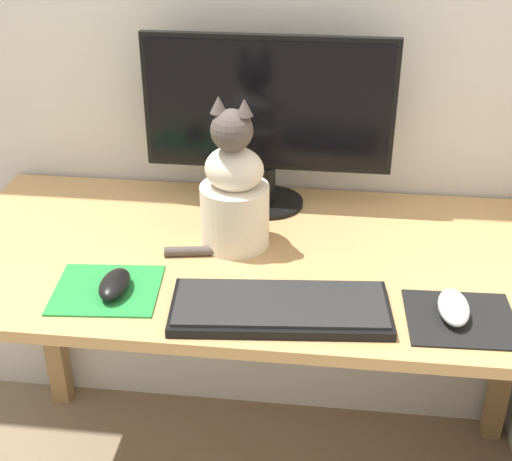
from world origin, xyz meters
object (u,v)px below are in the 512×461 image
(monitor, at_px, (268,114))
(cat, at_px, (234,193))
(computer_mouse_right, at_px, (454,307))
(computer_mouse_left, at_px, (115,284))
(keyboard, at_px, (280,307))

(monitor, distance_m, cat, 0.23)
(computer_mouse_right, bearing_deg, computer_mouse_left, 179.70)
(monitor, height_order, cat, monitor)
(monitor, bearing_deg, cat, -104.43)
(monitor, xyz_separation_m, computer_mouse_right, (0.38, -0.42, -0.20))
(cat, bearing_deg, monitor, 86.02)
(computer_mouse_left, xyz_separation_m, cat, (0.20, 0.22, 0.10))
(monitor, relative_size, cat, 1.70)
(keyboard, bearing_deg, computer_mouse_right, -1.06)
(monitor, xyz_separation_m, cat, (-0.05, -0.20, -0.10))
(cat, bearing_deg, keyboard, -53.20)
(monitor, bearing_deg, computer_mouse_right, -47.30)
(computer_mouse_right, bearing_deg, monitor, 132.70)
(keyboard, height_order, cat, cat)
(keyboard, height_order, computer_mouse_left, computer_mouse_left)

